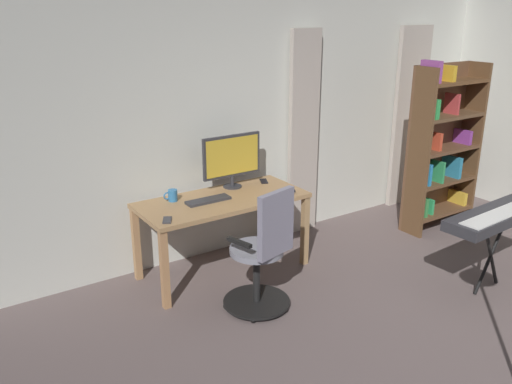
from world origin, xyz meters
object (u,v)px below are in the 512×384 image
Objects in this scene: office_chair at (263,256)px; computer_keyboard at (208,200)px; computer_monitor at (232,158)px; piano_keyboard at (497,217)px; cell_phone_by_monitor at (167,220)px; desk at (222,208)px; mug_tea at (172,195)px; computer_mouse at (291,190)px; bookshelf at (440,147)px; cell_phone_face_up at (264,181)px.

office_chair is 0.81m from computer_keyboard.
computer_keyboard is at bearing 30.47° from computer_monitor.
office_chair reaches higher than piano_keyboard.
piano_keyboard is (-2.41, 1.38, -0.05)m from cell_phone_by_monitor.
cell_phone_by_monitor is (0.64, 0.22, 0.09)m from desk.
computer_keyboard is at bearing 143.71° from mug_tea.
desk is 1.45× the size of office_chair.
office_chair is 10.61× the size of computer_mouse.
computer_monitor is 0.69m from mug_tea.
office_chair is 2.72m from bookshelf.
computer_mouse is 1.11m from mug_tea.
computer_monitor is at bearing -176.38° from mug_tea.
cell_phone_face_up is (-0.67, -0.96, 0.25)m from office_chair.
cell_phone_by_monitor reaches higher than desk.
cell_phone_face_up is 0.08× the size of bookshelf.
piano_keyboard is at bearing 137.90° from desk.
bookshelf is (-2.58, 0.34, 0.28)m from desk.
desk is 10.68× the size of cell_phone_face_up.
computer_monitor is 2.40m from piano_keyboard.
bookshelf reaches higher than desk.
office_chair reaches higher than cell_phone_face_up.
computer_monitor is 4.25× the size of cell_phone_by_monitor.
cell_phone_face_up is 2.06m from bookshelf.
computer_mouse is 0.77× the size of mug_tea.
computer_mouse is 1.27m from cell_phone_by_monitor.
cell_phone_by_monitor is at bearing 59.21° from mug_tea.
cell_phone_face_up is at bearing 41.11° from office_chair.
piano_keyboard is (-1.91, 1.59, -0.06)m from computer_keyboard.
bookshelf is at bearing 176.30° from computer_mouse.
computer_keyboard is 2.85× the size of cell_phone_by_monitor.
bookshelf is at bearing -168.94° from cell_phone_face_up.
computer_monitor reaches higher than desk.
office_chair is 1.05m from mug_tea.
cell_phone_by_monitor and cell_phone_face_up have the same top height.
bookshelf is (-1.99, 0.53, 0.18)m from cell_phone_face_up.
office_chair is 0.93m from computer_mouse.
computer_mouse is (-0.38, 0.44, -0.28)m from computer_monitor.
computer_keyboard reaches higher than cell_phone_by_monitor.
cell_phone_face_up is at bearing -59.84° from piano_keyboard.
computer_monitor is 4.25× the size of cell_phone_face_up.
bookshelf is (-2.98, 0.52, 0.14)m from mug_tea.
computer_mouse reaches higher than piano_keyboard.
computer_keyboard is 0.76m from cell_phone_face_up.
cell_phone_by_monitor is at bearing 22.99° from computer_keyboard.
cell_phone_face_up is 2.14m from piano_keyboard.
computer_monitor is 4.70× the size of mug_tea.
computer_keyboard is 0.32m from mug_tea.
computer_keyboard is 0.35× the size of piano_keyboard.
mug_tea is at bearing 3.62° from computer_monitor.
bookshelf is at bearing 166.37° from computer_monitor.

